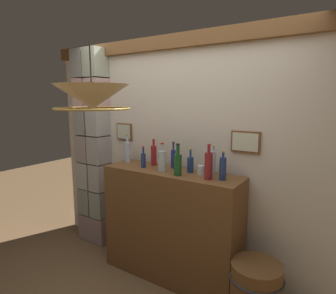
# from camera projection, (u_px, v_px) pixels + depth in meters

# --- Properties ---
(panelled_rear_partition) EXTENTS (3.69, 0.15, 2.50)m
(panelled_rear_partition) POSITION_uv_depth(u_px,v_px,m) (185.00, 149.00, 3.04)
(panelled_rear_partition) COLOR beige
(panelled_rear_partition) RESTS_ON ground
(stone_pillar) EXTENTS (0.44, 0.30, 2.44)m
(stone_pillar) POSITION_uv_depth(u_px,v_px,m) (95.00, 149.00, 3.63)
(stone_pillar) COLOR gray
(stone_pillar) RESTS_ON ground
(bar_shelf_unit) EXTENTS (1.45, 0.41, 1.14)m
(bar_shelf_unit) POSITION_uv_depth(u_px,v_px,m) (171.00, 225.00, 2.93)
(bar_shelf_unit) COLOR brown
(bar_shelf_unit) RESTS_ON ground
(liquor_bottle_sherry) EXTENTS (0.06, 0.06, 0.26)m
(liquor_bottle_sherry) POSITION_uv_depth(u_px,v_px,m) (223.00, 168.00, 2.51)
(liquor_bottle_sherry) COLOR navy
(liquor_bottle_sherry) RESTS_ON bar_shelf_unit
(liquor_bottle_rum) EXTENTS (0.08, 0.08, 0.28)m
(liquor_bottle_rum) POSITION_uv_depth(u_px,v_px,m) (162.00, 160.00, 2.82)
(liquor_bottle_rum) COLOR silver
(liquor_bottle_rum) RESTS_ON bar_shelf_unit
(liquor_bottle_whiskey) EXTENTS (0.07, 0.07, 0.32)m
(liquor_bottle_whiskey) POSITION_uv_depth(u_px,v_px,m) (209.00, 165.00, 2.53)
(liquor_bottle_whiskey) COLOR maroon
(liquor_bottle_whiskey) RESTS_ON bar_shelf_unit
(liquor_bottle_mezcal) EXTENTS (0.05, 0.05, 0.27)m
(liquor_bottle_mezcal) POSITION_uv_depth(u_px,v_px,m) (173.00, 158.00, 2.94)
(liquor_bottle_mezcal) COLOR navy
(liquor_bottle_mezcal) RESTS_ON bar_shelf_unit
(liquor_bottle_port) EXTENTS (0.07, 0.07, 0.30)m
(liquor_bottle_port) POSITION_uv_depth(u_px,v_px,m) (178.00, 164.00, 2.66)
(liquor_bottle_port) COLOR #195123
(liquor_bottle_port) RESTS_ON bar_shelf_unit
(liquor_bottle_gin) EXTENTS (0.06, 0.06, 0.28)m
(liquor_bottle_gin) POSITION_uv_depth(u_px,v_px,m) (154.00, 155.00, 3.07)
(liquor_bottle_gin) COLOR maroon
(liquor_bottle_gin) RESTS_ON bar_shelf_unit
(liquor_bottle_brandy) EXTENTS (0.05, 0.05, 0.28)m
(liquor_bottle_brandy) POSITION_uv_depth(u_px,v_px,m) (213.00, 162.00, 2.69)
(liquor_bottle_brandy) COLOR #ABB8D1
(liquor_bottle_brandy) RESTS_ON bar_shelf_unit
(liquor_bottle_scotch) EXTENTS (0.06, 0.06, 0.24)m
(liquor_bottle_scotch) POSITION_uv_depth(u_px,v_px,m) (190.00, 164.00, 2.77)
(liquor_bottle_scotch) COLOR navy
(liquor_bottle_scotch) RESTS_ON bar_shelf_unit
(liquor_bottle_rye) EXTENTS (0.05, 0.05, 0.22)m
(liquor_bottle_rye) POSITION_uv_depth(u_px,v_px,m) (143.00, 160.00, 2.97)
(liquor_bottle_rye) COLOR navy
(liquor_bottle_rye) RESTS_ON bar_shelf_unit
(liquor_bottle_vodka) EXTENTS (0.07, 0.07, 0.31)m
(liquor_bottle_vodka) POSITION_uv_depth(u_px,v_px,m) (128.00, 151.00, 3.24)
(liquor_bottle_vodka) COLOR #B0BED6
(liquor_bottle_vodka) RESTS_ON bar_shelf_unit
(glass_tumbler_rocks) EXTENTS (0.07, 0.07, 0.09)m
(glass_tumbler_rocks) POSITION_uv_depth(u_px,v_px,m) (201.00, 170.00, 2.71)
(glass_tumbler_rocks) COLOR silver
(glass_tumbler_rocks) RESTS_ON bar_shelf_unit
(pendant_lamp) EXTENTS (0.56, 0.56, 0.51)m
(pendant_lamp) POSITION_uv_depth(u_px,v_px,m) (92.00, 98.00, 2.12)
(pendant_lamp) COLOR beige
(wooden_barrel) EXTENTS (0.44, 0.44, 0.53)m
(wooden_barrel) POSITION_uv_depth(u_px,v_px,m) (255.00, 293.00, 2.36)
(wooden_barrel) COLOR brown
(wooden_barrel) RESTS_ON ground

